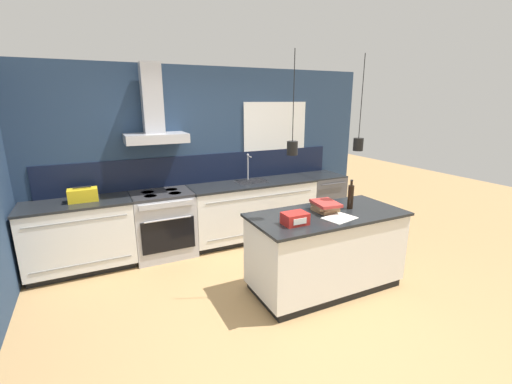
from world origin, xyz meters
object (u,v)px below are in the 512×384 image
(book_stack, at_px, (325,206))
(bottle_on_island, at_px, (351,196))
(red_supply_box, at_px, (295,219))
(dishwasher, at_px, (320,200))
(yellow_toolbox, at_px, (83,195))
(oven_range, at_px, (164,224))

(book_stack, bearing_deg, bottle_on_island, -8.06)
(book_stack, height_order, red_supply_box, red_supply_box)
(dishwasher, xyz_separation_m, bottle_on_island, (-0.84, -1.68, 0.60))
(red_supply_box, bearing_deg, bottle_on_island, 10.83)
(bottle_on_island, height_order, yellow_toolbox, bottle_on_island)
(yellow_toolbox, bearing_deg, book_stack, -33.62)
(book_stack, bearing_deg, dishwasher, 54.60)
(dishwasher, bearing_deg, bottle_on_island, -116.62)
(oven_range, bearing_deg, red_supply_box, -61.99)
(book_stack, relative_size, yellow_toolbox, 1.08)
(bottle_on_island, distance_m, red_supply_box, 0.87)
(oven_range, height_order, bottle_on_island, bottle_on_island)
(dishwasher, relative_size, book_stack, 2.47)
(bottle_on_island, relative_size, book_stack, 0.93)
(red_supply_box, height_order, yellow_toolbox, yellow_toolbox)
(bottle_on_island, xyz_separation_m, red_supply_box, (-0.85, -0.16, -0.09))
(oven_range, relative_size, book_stack, 2.47)
(dishwasher, height_order, book_stack, book_stack)
(dishwasher, bearing_deg, yellow_toolbox, 180.00)
(oven_range, xyz_separation_m, book_stack, (1.51, -1.63, 0.52))
(dishwasher, height_order, yellow_toolbox, yellow_toolbox)
(dishwasher, relative_size, yellow_toolbox, 2.68)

